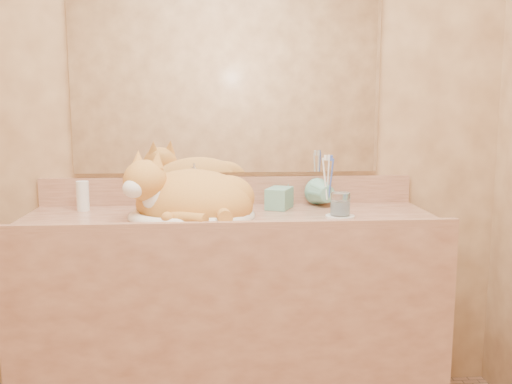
{
  "coord_description": "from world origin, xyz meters",
  "views": [
    {
      "loc": [
        -0.06,
        -1.46,
        1.28
      ],
      "look_at": [
        0.1,
        0.7,
        0.95
      ],
      "focal_mm": 40.0,
      "sensor_mm": 36.0,
      "label": 1
    }
  ],
  "objects": [
    {
      "name": "toothbrush_cup",
      "position": [
        0.41,
        0.85,
        0.9
      ],
      "size": [
        0.14,
        0.14,
        0.11
      ],
      "primitive_type": "imported",
      "rotation": [
        0.0,
        0.0,
        0.28
      ],
      "color": "#68A692",
      "rests_on": "vanity_counter"
    },
    {
      "name": "sink_basin",
      "position": [
        -0.15,
        0.7,
        0.92
      ],
      "size": [
        0.53,
        0.46,
        0.15
      ],
      "primitive_type": null,
      "rotation": [
        0.0,
        0.0,
        0.15
      ],
      "color": "white",
      "rests_on": "vanity_counter"
    },
    {
      "name": "water_glass",
      "position": [
        0.42,
        0.65,
        0.9
      ],
      "size": [
        0.07,
        0.07,
        0.09
      ],
      "primitive_type": "cylinder",
      "color": "silver",
      "rests_on": "saucer"
    },
    {
      "name": "toothbrushes",
      "position": [
        0.41,
        0.85,
        0.98
      ],
      "size": [
        0.04,
        0.04,
        0.23
      ],
      "primitive_type": null,
      "color": "white",
      "rests_on": "toothbrush_cup"
    },
    {
      "name": "wall_front",
      "position": [
        0.0,
        -1.0,
        1.25
      ],
      "size": [
        2.4,
        0.02,
        2.5
      ],
      "primitive_type": "cube",
      "color": "#936843",
      "rests_on": "ground"
    },
    {
      "name": "faucet",
      "position": [
        -0.15,
        0.89,
        0.93
      ],
      "size": [
        0.06,
        0.12,
        0.16
      ],
      "primitive_type": null,
      "rotation": [
        0.0,
        0.0,
        0.2
      ],
      "color": "white",
      "rests_on": "vanity_counter"
    },
    {
      "name": "vanity_counter",
      "position": [
        0.0,
        0.72,
        0.42
      ],
      "size": [
        1.6,
        0.55,
        0.85
      ],
      "primitive_type": null,
      "color": "brown",
      "rests_on": "floor"
    },
    {
      "name": "soap_dispenser",
      "position": [
        0.18,
        0.8,
        0.95
      ],
      "size": [
        0.12,
        0.12,
        0.2
      ],
      "primitive_type": "imported",
      "rotation": [
        0.0,
        0.0,
        -0.42
      ],
      "color": "#68A692",
      "rests_on": "vanity_counter"
    },
    {
      "name": "mirror",
      "position": [
        0.0,
        0.99,
        1.39
      ],
      "size": [
        1.3,
        0.02,
        0.8
      ],
      "primitive_type": "cube",
      "color": "white",
      "rests_on": "wall_back"
    },
    {
      "name": "saucer",
      "position": [
        0.42,
        0.65,
        0.85
      ],
      "size": [
        0.11,
        0.11,
        0.01
      ],
      "primitive_type": "cylinder",
      "color": "white",
      "rests_on": "vanity_counter"
    },
    {
      "name": "lotion_bottle",
      "position": [
        -0.59,
        0.88,
        0.91
      ],
      "size": [
        0.05,
        0.05,
        0.12
      ],
      "primitive_type": "cylinder",
      "color": "white",
      "rests_on": "vanity_counter"
    },
    {
      "name": "cat",
      "position": [
        -0.17,
        0.71,
        0.93
      ],
      "size": [
        0.6,
        0.55,
        0.26
      ],
      "primitive_type": null,
      "rotation": [
        0.0,
        0.0,
        -0.43
      ],
      "color": "#BD752B",
      "rests_on": "sink_basin"
    },
    {
      "name": "wall_back",
      "position": [
        0.0,
        1.0,
        1.25
      ],
      "size": [
        2.4,
        0.02,
        2.5
      ],
      "primitive_type": "cube",
      "color": "#936843",
      "rests_on": "ground"
    }
  ]
}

